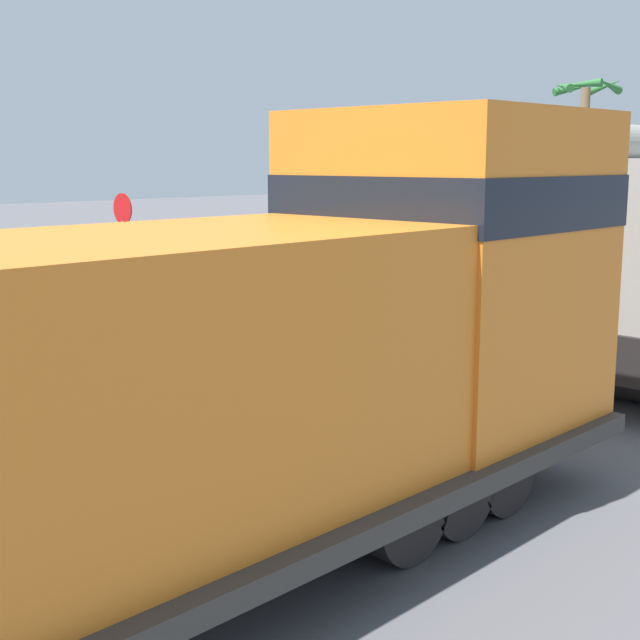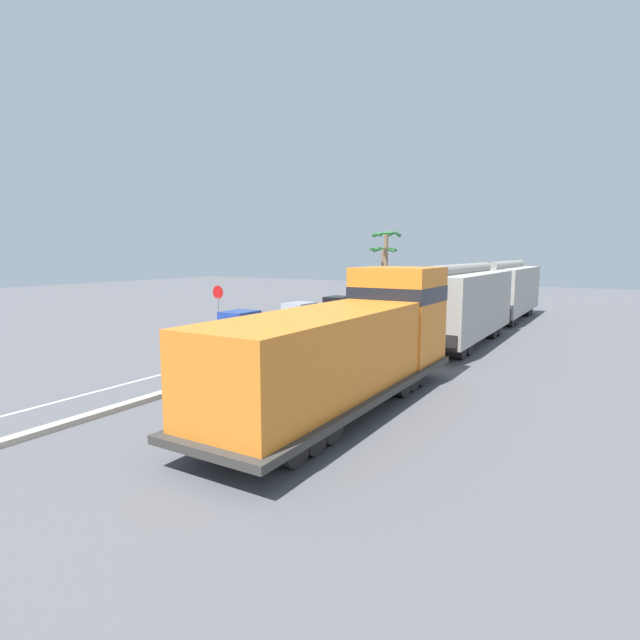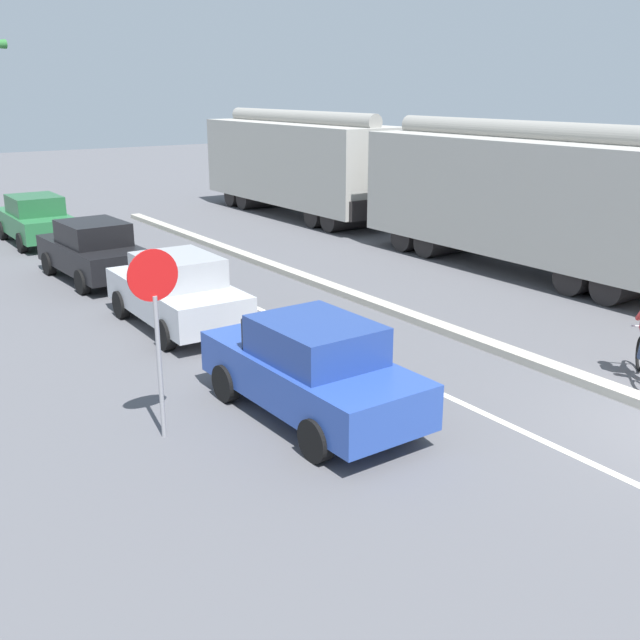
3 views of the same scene
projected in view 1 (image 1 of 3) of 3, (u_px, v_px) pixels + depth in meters
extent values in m
plane|color=#56565B|center=(123.00, 397.00, 14.00)|extent=(120.00, 120.00, 0.00)
cube|color=#B2AD9E|center=(372.00, 338.00, 18.23)|extent=(0.36, 36.00, 0.16)
cube|color=silver|center=(290.00, 327.00, 19.89)|extent=(0.14, 36.00, 0.01)
cube|color=orange|center=(42.00, 405.00, 6.55)|extent=(2.70, 9.86, 2.40)
cube|color=orange|center=(447.00, 271.00, 10.00)|extent=(2.80, 2.80, 3.50)
cube|color=black|center=(448.00, 200.00, 9.86)|extent=(2.83, 2.83, 0.56)
cube|color=#383533|center=(118.00, 534.00, 7.19)|extent=(3.10, 11.60, 0.20)
cylinder|color=#4C4947|center=(119.00, 551.00, 7.22)|extent=(1.10, 3.00, 1.10)
cylinder|color=black|center=(421.00, 445.00, 10.05)|extent=(2.40, 1.00, 1.00)
cylinder|color=black|center=(375.00, 463.00, 9.49)|extent=(2.40, 1.00, 1.00)
cylinder|color=black|center=(323.00, 482.00, 8.92)|extent=(2.40, 1.00, 1.00)
cube|color=black|center=(584.00, 355.00, 12.64)|extent=(2.61, 0.10, 0.70)
cylinder|color=black|center=(628.00, 372.00, 13.77)|extent=(2.46, 0.90, 0.90)
cube|color=#28479E|center=(158.00, 295.00, 20.06)|extent=(1.78, 4.23, 0.70)
cube|color=navy|center=(152.00, 267.00, 19.83)|extent=(1.54, 1.93, 0.60)
cube|color=#1E232D|center=(187.00, 266.00, 20.56)|extent=(1.43, 0.15, 0.51)
cylinder|color=black|center=(182.00, 300.00, 21.60)|extent=(0.23, 0.64, 0.64)
cylinder|color=black|center=(226.00, 308.00, 20.52)|extent=(0.23, 0.64, 0.64)
cylinder|color=black|center=(89.00, 314.00, 19.72)|extent=(0.23, 0.64, 0.64)
cylinder|color=black|center=(132.00, 323.00, 18.64)|extent=(0.23, 0.64, 0.64)
cube|color=#B7BABF|center=(332.00, 274.00, 23.85)|extent=(1.76, 4.23, 0.70)
cube|color=#9C9EA2|center=(329.00, 250.00, 23.63)|extent=(1.53, 1.92, 0.60)
cube|color=#1E232D|center=(354.00, 249.00, 24.34)|extent=(1.43, 0.14, 0.51)
cylinder|color=black|center=(344.00, 279.00, 25.38)|extent=(0.23, 0.64, 0.64)
cylinder|color=black|center=(387.00, 285.00, 24.26)|extent=(0.23, 0.64, 0.64)
cylinder|color=black|center=(276.00, 288.00, 23.57)|extent=(0.23, 0.64, 0.64)
cylinder|color=black|center=(320.00, 295.00, 22.45)|extent=(0.23, 0.64, 0.64)
cube|color=black|center=(444.00, 258.00, 27.62)|extent=(1.89, 4.27, 0.70)
cube|color=black|center=(442.00, 238.00, 27.39)|extent=(1.59, 1.97, 0.60)
cube|color=#1E232D|center=(460.00, 237.00, 28.14)|extent=(1.43, 0.19, 0.51)
cylinder|color=black|center=(445.00, 264.00, 29.17)|extent=(0.25, 0.65, 0.64)
cylinder|color=black|center=(488.00, 268.00, 28.12)|extent=(0.25, 0.65, 0.64)
cylinder|color=black|center=(398.00, 271.00, 27.24)|extent=(0.25, 0.65, 0.64)
cylinder|color=black|center=(442.00, 276.00, 26.19)|extent=(0.25, 0.65, 0.64)
cube|color=#286B3D|center=(546.00, 245.00, 31.87)|extent=(1.72, 4.21, 0.70)
cube|color=#225B34|center=(544.00, 227.00, 31.65)|extent=(1.51, 1.91, 0.60)
cube|color=#1E232D|center=(558.00, 227.00, 32.37)|extent=(1.43, 0.13, 0.51)
cylinder|color=black|center=(544.00, 251.00, 33.41)|extent=(0.22, 0.64, 0.64)
cylinder|color=black|center=(584.00, 254.00, 32.31)|extent=(0.22, 0.64, 0.64)
cylinder|color=black|center=(506.00, 256.00, 31.56)|extent=(0.22, 0.64, 0.64)
cylinder|color=black|center=(547.00, 259.00, 30.46)|extent=(0.22, 0.64, 0.64)
torus|color=black|center=(291.00, 366.00, 14.63)|extent=(0.53, 0.49, 0.66)
torus|color=black|center=(228.00, 366.00, 14.66)|extent=(0.53, 0.49, 0.66)
cylinder|color=silver|center=(259.00, 348.00, 14.59)|extent=(0.61, 0.57, 0.05)
cylinder|color=silver|center=(266.00, 359.00, 14.62)|extent=(0.39, 0.36, 0.36)
cylinder|color=silver|center=(246.00, 339.00, 14.57)|extent=(0.04, 0.04, 0.30)
cylinder|color=silver|center=(286.00, 334.00, 14.54)|extent=(0.35, 0.38, 0.04)
cylinder|color=#38476B|center=(253.00, 344.00, 14.69)|extent=(0.32, 0.31, 0.52)
cylinder|color=#38476B|center=(251.00, 347.00, 14.49)|extent=(0.29, 0.28, 0.52)
cube|color=red|center=(256.00, 314.00, 14.49)|extent=(0.47, 0.47, 0.57)
sphere|color=beige|center=(260.00, 291.00, 14.42)|extent=(0.22, 0.22, 0.22)
cylinder|color=white|center=(260.00, 284.00, 14.41)|extent=(0.22, 0.22, 0.05)
cylinder|color=red|center=(269.00, 313.00, 14.65)|extent=(0.40, 0.38, 0.36)
cylinder|color=red|center=(267.00, 316.00, 14.33)|extent=(0.40, 0.38, 0.36)
cylinder|color=gray|center=(124.00, 266.00, 21.96)|extent=(0.07, 0.07, 2.20)
cylinder|color=red|center=(123.00, 209.00, 21.72)|extent=(0.76, 0.03, 0.76)
cylinder|color=white|center=(123.00, 209.00, 21.73)|extent=(0.48, 0.02, 0.48)
cylinder|color=#846647|center=(582.00, 172.00, 34.43)|extent=(0.36, 0.36, 6.39)
cone|color=#2D7033|center=(609.00, 85.00, 33.26)|extent=(0.36, 1.83, 0.62)
cone|color=#2D7033|center=(603.00, 87.00, 34.30)|extent=(1.84, 0.81, 0.70)
cone|color=#2D7033|center=(576.00, 88.00, 34.73)|extent=(1.34, 1.66, 0.67)
cone|color=#2D7033|center=(563.00, 86.00, 33.81)|extent=(1.56, 1.48, 0.62)
cone|color=#2D7033|center=(578.00, 85.00, 33.14)|extent=(1.84, 0.58, 0.39)
cylinder|color=#846647|center=(583.00, 186.00, 39.26)|extent=(0.36, 0.36, 5.11)
cone|color=#2D7033|center=(605.00, 125.00, 38.13)|extent=(0.47, 1.85, 0.60)
cone|color=#2D7033|center=(605.00, 125.00, 39.04)|extent=(1.73, 1.19, 0.43)
cone|color=#2D7033|center=(584.00, 126.00, 39.67)|extent=(1.68, 1.31, 0.74)
cone|color=#2D7033|center=(570.00, 126.00, 39.52)|extent=(0.65, 1.84, 0.43)
cone|color=#2D7033|center=(567.00, 125.00, 38.69)|extent=(1.62, 1.39, 0.43)
cone|color=#2D7033|center=(588.00, 124.00, 37.93)|extent=(1.71, 1.25, 0.75)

